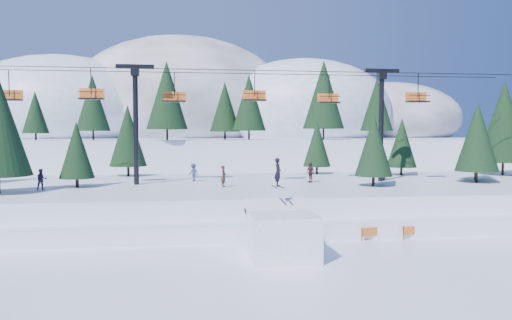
{
  "coord_description": "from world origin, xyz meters",
  "views": [
    {
      "loc": [
        -4.56,
        -25.81,
        6.95
      ],
      "look_at": [
        -0.22,
        6.0,
        5.2
      ],
      "focal_mm": 35.0,
      "sensor_mm": 36.0,
      "label": 1
    }
  ],
  "objects": [
    {
      "name": "banner_near",
      "position": [
        7.78,
        5.07,
        0.54
      ],
      "size": [
        2.72,
        0.93,
        0.9
      ],
      "color": "black",
      "rests_on": "ground"
    },
    {
      "name": "mid_shelf",
      "position": [
        0.0,
        18.0,
        1.25
      ],
      "size": [
        70.0,
        22.0,
        2.5
      ],
      "primitive_type": "cube",
      "color": "white",
      "rests_on": "ground"
    },
    {
      "name": "ground",
      "position": [
        0.0,
        0.0,
        0.0
      ],
      "size": [
        160.0,
        160.0,
        0.0
      ],
      "primitive_type": "plane",
      "color": "white",
      "rests_on": "ground"
    },
    {
      "name": "mountain_ridge",
      "position": [
        -5.06,
        73.31,
        9.65
      ],
      "size": [
        119.0,
        61.51,
        26.46
      ],
      "color": "white",
      "rests_on": "ground"
    },
    {
      "name": "chairlift",
      "position": [
        0.86,
        18.05,
        9.32
      ],
      "size": [
        46.0,
        3.21,
        10.28
      ],
      "color": "black",
      "rests_on": "mid_shelf"
    },
    {
      "name": "berm",
      "position": [
        0.0,
        8.0,
        0.55
      ],
      "size": [
        70.0,
        6.0,
        1.1
      ],
      "primitive_type": "cube",
      "color": "white",
      "rests_on": "ground"
    },
    {
      "name": "jump_kicker",
      "position": [
        0.58,
        1.58,
        1.35
      ],
      "size": [
        3.66,
        4.99,
        5.47
      ],
      "color": "white",
      "rests_on": "ground"
    },
    {
      "name": "distant_skiers",
      "position": [
        0.24,
        17.81,
        3.37
      ],
      "size": [
        30.53,
        6.35,
        1.87
      ],
      "color": "#1A3425",
      "rests_on": "mid_shelf"
    },
    {
      "name": "banner_far",
      "position": [
        10.64,
        5.14,
        0.54
      ],
      "size": [
        2.75,
        0.84,
        0.9
      ],
      "color": "black",
      "rests_on": "ground"
    },
    {
      "name": "conifer_stand",
      "position": [
        2.72,
        19.21,
        6.9
      ],
      "size": [
        63.53,
        18.18,
        9.94
      ],
      "color": "black",
      "rests_on": "mid_shelf"
    }
  ]
}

